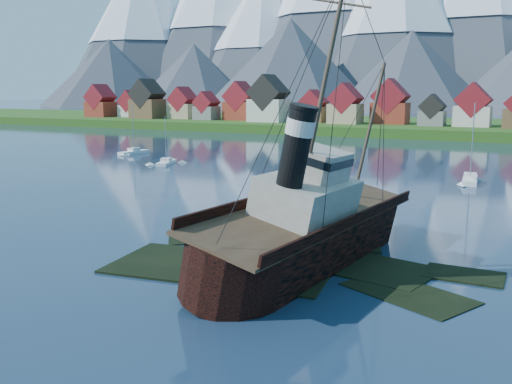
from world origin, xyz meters
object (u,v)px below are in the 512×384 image
at_px(sailboat_a, 166,163).
at_px(sailboat_f, 470,181).
at_px(tugboat_wreck, 309,224).
at_px(sailboat_b, 134,153).

xyz_separation_m(sailboat_a, sailboat_f, (56.30, 2.77, 0.09)).
height_order(tugboat_wreck, sailboat_f, tugboat_wreck).
bearing_deg(sailboat_a, tugboat_wreck, -64.16).
height_order(tugboat_wreck, sailboat_a, tugboat_wreck).
distance_m(tugboat_wreck, sailboat_a, 68.03).
distance_m(sailboat_b, sailboat_f, 74.23).
bearing_deg(tugboat_wreck, sailboat_f, 88.08).
height_order(sailboat_b, sailboat_f, sailboat_f).
distance_m(tugboat_wreck, sailboat_f, 50.33).
height_order(tugboat_wreck, sailboat_b, tugboat_wreck).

